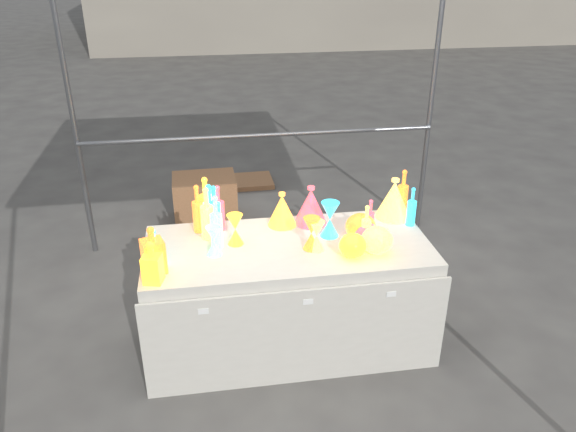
{
  "coord_description": "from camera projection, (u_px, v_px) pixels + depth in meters",
  "views": [
    {
      "loc": [
        -0.48,
        -3.07,
        2.47
      ],
      "look_at": [
        0.0,
        0.0,
        0.95
      ],
      "focal_mm": 35.0,
      "sensor_mm": 36.0,
      "label": 1
    }
  ],
  "objects": [
    {
      "name": "hourglass_2",
      "position": [
        317.0,
        236.0,
        3.44
      ],
      "size": [
        0.1,
        0.1,
        0.19
      ],
      "primitive_type": null,
      "rotation": [
        0.0,
        0.0,
        -0.03
      ],
      "color": "#158677",
      "rests_on": "display_table"
    },
    {
      "name": "bottle_3",
      "position": [
        218.0,
        208.0,
        3.67
      ],
      "size": [
        0.09,
        0.09,
        0.31
      ],
      "primitive_type": null,
      "rotation": [
        0.0,
        0.0,
        -0.07
      ],
      "color": "#1D1EAC",
      "rests_on": "display_table"
    },
    {
      "name": "lampshade_3",
      "position": [
        394.0,
        198.0,
        3.84
      ],
      "size": [
        0.3,
        0.3,
        0.29
      ],
      "primitive_type": null,
      "rotation": [
        0.0,
        0.0,
        -0.28
      ],
      "color": "#158677",
      "rests_on": "display_table"
    },
    {
      "name": "globe_0",
      "position": [
        353.0,
        247.0,
        3.38
      ],
      "size": [
        0.18,
        0.18,
        0.13
      ],
      "primitive_type": null,
      "rotation": [
        0.0,
        0.0,
        0.11
      ],
      "color": "red",
      "rests_on": "display_table"
    },
    {
      "name": "globe_2",
      "position": [
        360.0,
        228.0,
        3.58
      ],
      "size": [
        0.26,
        0.26,
        0.16
      ],
      "primitive_type": null,
      "rotation": [
        0.0,
        0.0,
        -0.4
      ],
      "color": "gold",
      "rests_on": "display_table"
    },
    {
      "name": "bottle_7",
      "position": [
        215.0,
        209.0,
        3.63
      ],
      "size": [
        0.1,
        0.1,
        0.33
      ],
      "primitive_type": null,
      "rotation": [
        0.0,
        0.0,
        -0.31
      ],
      "color": "#1D8317",
      "rests_on": "display_table"
    },
    {
      "name": "ground",
      "position": [
        288.0,
        339.0,
        3.88
      ],
      "size": [
        80.0,
        80.0,
        0.0
      ],
      "primitive_type": "plane",
      "color": "#66635E",
      "rests_on": "ground"
    },
    {
      "name": "hourglass_5",
      "position": [
        330.0,
        219.0,
        3.6
      ],
      "size": [
        0.15,
        0.15,
        0.24
      ],
      "primitive_type": null,
      "rotation": [
        0.0,
        0.0,
        -0.33
      ],
      "color": "#1D8317",
      "rests_on": "display_table"
    },
    {
      "name": "bottle_4",
      "position": [
        207.0,
        213.0,
        3.55
      ],
      "size": [
        0.11,
        0.11,
        0.35
      ],
      "primitive_type": null,
      "rotation": [
        0.0,
        0.0,
        0.42
      ],
      "color": "#158677",
      "rests_on": "display_table"
    },
    {
      "name": "lampshade_0",
      "position": [
        282.0,
        209.0,
        3.74
      ],
      "size": [
        0.22,
        0.22,
        0.24
      ],
      "primitive_type": null,
      "rotation": [
        0.0,
        0.0,
        0.11
      ],
      "color": "#DFFE35",
      "rests_on": "display_table"
    },
    {
      "name": "bottle_5",
      "position": [
        216.0,
        222.0,
        3.45
      ],
      "size": [
        0.09,
        0.09,
        0.35
      ],
      "primitive_type": null,
      "rotation": [
        0.0,
        0.0,
        0.17
      ],
      "color": "#D42A7B",
      "rests_on": "display_table"
    },
    {
      "name": "hourglass_0",
      "position": [
        311.0,
        233.0,
        3.45
      ],
      "size": [
        0.13,
        0.13,
        0.21
      ],
      "primitive_type": null,
      "rotation": [
        0.0,
        0.0,
        -0.23
      ],
      "color": "gold",
      "rests_on": "display_table"
    },
    {
      "name": "cardboard_box_flat",
      "position": [
        245.0,
        182.0,
        6.36
      ],
      "size": [
        0.63,
        0.46,
        0.05
      ],
      "primitive_type": "cube",
      "rotation": [
        0.0,
        0.0,
        0.02
      ],
      "color": "#A4704A",
      "rests_on": "ground"
    },
    {
      "name": "globe_3",
      "position": [
        366.0,
        235.0,
        3.53
      ],
      "size": [
        0.2,
        0.2,
        0.13
      ],
      "primitive_type": null,
      "rotation": [
        0.0,
        0.0,
        -0.31
      ],
      "color": "#1D1EAC",
      "rests_on": "display_table"
    },
    {
      "name": "decanter_2",
      "position": [
        154.0,
        248.0,
        3.25
      ],
      "size": [
        0.1,
        0.1,
        0.25
      ],
      "primitive_type": null,
      "rotation": [
        0.0,
        0.0,
        -0.02
      ],
      "color": "#1D8317",
      "rests_on": "display_table"
    },
    {
      "name": "bottle_11",
      "position": [
        366.0,
        225.0,
        3.48
      ],
      "size": [
        0.07,
        0.07,
        0.27
      ],
      "primitive_type": null,
      "rotation": [
        0.0,
        0.0,
        -0.21
      ],
      "color": "#158677",
      "rests_on": "display_table"
    },
    {
      "name": "hourglass_3",
      "position": [
        214.0,
        241.0,
        3.39
      ],
      "size": [
        0.12,
        0.12,
        0.19
      ],
      "primitive_type": null,
      "rotation": [
        0.0,
        0.0,
        -0.28
      ],
      "color": "#D42A7B",
      "rests_on": "display_table"
    },
    {
      "name": "bottle_8",
      "position": [
        412.0,
        206.0,
        3.73
      ],
      "size": [
        0.07,
        0.07,
        0.27
      ],
      "primitive_type": null,
      "rotation": [
        0.0,
        0.0,
        0.16
      ],
      "color": "#1D8317",
      "rests_on": "display_table"
    },
    {
      "name": "globe_1",
      "position": [
        377.0,
        242.0,
        3.42
      ],
      "size": [
        0.24,
        0.24,
        0.16
      ],
      "primitive_type": null,
      "rotation": [
        0.0,
        0.0,
        0.25
      ],
      "color": "#158677",
      "rests_on": "display_table"
    },
    {
      "name": "bottle_10",
      "position": [
        370.0,
        218.0,
        3.59
      ],
      "size": [
        0.06,
        0.06,
        0.26
      ],
      "primitive_type": null,
      "rotation": [
        0.0,
        0.0,
        0.05
      ],
      "color": "#1D1EAC",
      "rests_on": "display_table"
    },
    {
      "name": "hourglass_4",
      "position": [
        235.0,
        229.0,
        3.51
      ],
      "size": [
        0.12,
        0.12,
        0.2
      ],
      "primitive_type": null,
      "rotation": [
        0.0,
        0.0,
        -0.16
      ],
      "color": "red",
      "rests_on": "display_table"
    },
    {
      "name": "bottle_1",
      "position": [
        210.0,
        210.0,
        3.6
      ],
      "size": [
        0.1,
        0.1,
        0.35
      ],
      "primitive_type": null,
      "rotation": [
        0.0,
        0.0,
        -0.28
      ],
      "color": "#1D8317",
      "rests_on": "display_table"
    },
    {
      "name": "decanter_0",
      "position": [
        152.0,
        262.0,
        3.1
      ],
      "size": [
        0.12,
        0.12,
        0.26
      ],
      "primitive_type": null,
      "rotation": [
        0.0,
        0.0,
        -0.25
      ],
      "color": "red",
      "rests_on": "display_table"
    },
    {
      "name": "bottle_2",
      "position": [
        198.0,
        209.0,
        3.64
      ],
      "size": [
        0.08,
        0.08,
        0.33
      ],
      "primitive_type": null,
      "rotation": [
        0.0,
        0.0,
        0.11
      ],
      "color": "gold",
      "rests_on": "display_table"
    },
    {
      "name": "lampshade_2",
      "position": [
        311.0,
        205.0,
        3.76
      ],
      "size": [
        0.24,
        0.24,
        0.27
      ],
      "primitive_type": null,
      "rotation": [
        0.0,
        0.0,
        0.06
      ],
      "color": "#1D1EAC",
      "rests_on": "display_table"
    },
    {
      "name": "decanter_1",
      "position": [
        153.0,
        249.0,
        3.19
      ],
      "size": [
        0.15,
        0.15,
        0.29
      ],
      "primitive_type": null,
      "rotation": [
        0.0,
        0.0,
        0.31
      ],
      "color": "gold",
      "rests_on": "display_table"
    },
    {
      "name": "bottle_0",
      "position": [
        206.0,
        202.0,
        3.71
      ],
      "size": [
        0.11,
        0.11,
        0.35
      ],
      "primitive_type": null,
      "rotation": [
        0.0,
        0.0,
        -0.22
      ],
      "color": "red",
      "rests_on": "display_table"
    },
    {
      "name": "bottle_9",
      "position": [
        403.0,
        192.0,
        3.88
      ],
      "size": [
        0.08,
        0.08,
        0.33
      ],
      "primitive_type": null,
      "rotation": [
        0.0,
        0.0,
        0.12
      ],
      "color": "gold",
      "rests_on": "display_table"
    },
    {
      "name": "cardboard_box_closed",
      "position": [
        205.0,
        198.0,
        5.49
      ],
      "size": [
        0.61,
        0.45,
        0.44
      ],
      "primitive_type": "cube",
      "rotation": [
        0.0,
        0.0,
        0.02
      ],
      "color": "#A4704A",
      "rests_on": "ground"
    },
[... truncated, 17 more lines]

